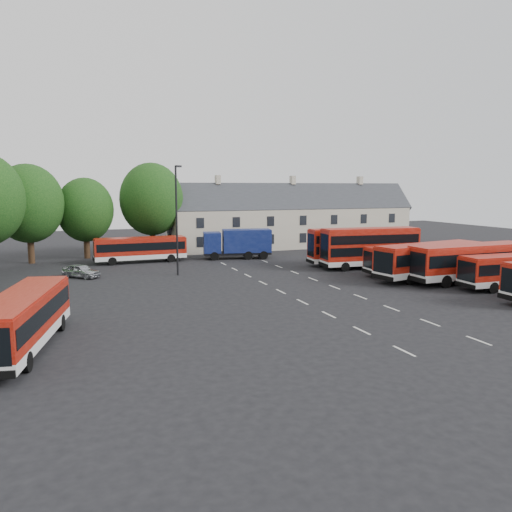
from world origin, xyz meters
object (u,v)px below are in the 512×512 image
object	(u,v)px
bus_west	(23,316)
silver_car	(81,271)
lamppost	(177,217)
box_truck	(238,242)
bus_dd_south	(370,246)

from	to	relation	value
bus_west	silver_car	bearing A→B (deg)	2.94
bus_west	silver_car	xyz separation A→B (m)	(3.41, 21.24, -1.15)
silver_car	lamppost	world-z (taller)	lamppost
box_truck	bus_west	bearing A→B (deg)	-115.04
silver_car	lamppost	size ratio (longest dim) A/B	0.36
box_truck	lamppost	distance (m)	13.11
bus_west	silver_car	world-z (taller)	bus_west
box_truck	lamppost	size ratio (longest dim) A/B	0.79
bus_west	bus_dd_south	bearing A→B (deg)	-51.01
bus_dd_south	box_truck	world-z (taller)	bus_dd_south
silver_car	lamppost	bearing A→B (deg)	-56.77
silver_car	box_truck	bearing A→B (deg)	-24.04
bus_west	silver_car	size ratio (longest dim) A/B	2.84
bus_dd_south	silver_car	world-z (taller)	bus_dd_south
bus_dd_south	lamppost	bearing A→B (deg)	176.01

